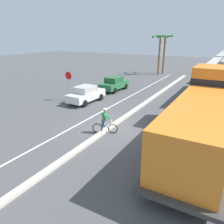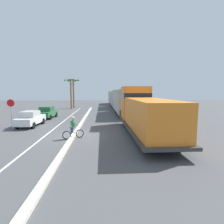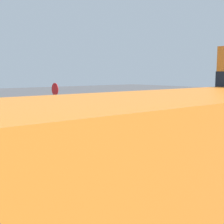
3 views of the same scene
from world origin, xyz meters
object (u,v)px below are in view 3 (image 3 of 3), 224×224
Objects in this scene: locomotive at (214,155)px; parked_car_green at (147,113)px; parked_car_white at (76,121)px; cyclist at (28,155)px; stop_sign at (55,97)px.

parked_car_green is (-11.13, 9.39, -0.98)m from locomotive.
parked_car_white is at bearing -90.52° from parked_car_green.
cyclist is 8.73m from stop_sign.
cyclist reaches higher than parked_car_green.
stop_sign is (-1.80, -0.30, 1.21)m from parked_car_white.
locomotive is 6.15m from cyclist.
parked_car_green is (0.05, 5.60, 0.00)m from parked_car_white.
cyclist reaches higher than parked_car_white.
cyclist is (5.29, -5.24, 0.00)m from parked_car_white.
locomotive is 2.73× the size of parked_car_white.
parked_car_white is 1.00× the size of parked_car_green.
locomotive is 14.60m from parked_car_green.
locomotive is 4.03× the size of stop_sign.
parked_car_white is 1.48× the size of stop_sign.
locomotive is 13.45m from stop_sign.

